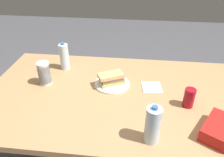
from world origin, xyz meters
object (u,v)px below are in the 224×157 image
at_px(soda_can_red, 189,98).
at_px(chip_bag, 220,129).
at_px(water_bottle_tall, 153,125).
at_px(sandwich, 112,78).
at_px(plastic_cup_stack, 44,73).
at_px(water_bottle_spare, 64,57).
at_px(paper_plate, 112,84).
at_px(dining_table, 119,103).

distance_m(soda_can_red, chip_bag, 0.25).
bearing_deg(water_bottle_tall, sandwich, -61.69).
height_order(plastic_cup_stack, water_bottle_spare, water_bottle_spare).
height_order(soda_can_red, water_bottle_spare, water_bottle_spare).
relative_size(sandwich, water_bottle_tall, 0.91).
bearing_deg(paper_plate, chip_bag, 146.79).
bearing_deg(paper_plate, water_bottle_spare, -25.55).
bearing_deg(sandwich, water_bottle_tall, 118.31).
height_order(soda_can_red, water_bottle_tall, water_bottle_tall).
distance_m(water_bottle_tall, plastic_cup_stack, 0.85).
height_order(paper_plate, plastic_cup_stack, plastic_cup_stack).
xyz_separation_m(sandwich, plastic_cup_stack, (0.47, 0.04, 0.03)).
bearing_deg(water_bottle_tall, dining_table, -63.00).
height_order(water_bottle_tall, water_bottle_spare, water_bottle_tall).
bearing_deg(water_bottle_spare, soda_can_red, 157.40).
distance_m(paper_plate, water_bottle_spare, 0.45).
height_order(paper_plate, sandwich, sandwich).
bearing_deg(dining_table, chip_bag, 151.43).
distance_m(soda_can_red, water_bottle_tall, 0.38).
xyz_separation_m(dining_table, water_bottle_spare, (0.45, -0.29, 0.18)).
bearing_deg(sandwich, paper_plate, -126.37).
bearing_deg(chip_bag, paper_plate, -91.49).
relative_size(sandwich, soda_can_red, 1.64).
height_order(paper_plate, water_bottle_spare, water_bottle_spare).
xyz_separation_m(chip_bag, plastic_cup_stack, (1.08, -0.36, 0.05)).
distance_m(soda_can_red, water_bottle_spare, 0.95).
distance_m(soda_can_red, plastic_cup_stack, 0.97).
bearing_deg(chip_bag, sandwich, -91.16).
bearing_deg(paper_plate, water_bottle_tall, 117.91).
xyz_separation_m(sandwich, chip_bag, (-0.61, 0.40, -0.02)).
bearing_deg(plastic_cup_stack, water_bottle_tall, 148.67).
bearing_deg(sandwich, chip_bag, 147.12).
height_order(chip_bag, water_bottle_spare, water_bottle_spare).
bearing_deg(chip_bag, plastic_cup_stack, -76.68).
bearing_deg(water_bottle_tall, plastic_cup_stack, -31.33).
xyz_separation_m(soda_can_red, plastic_cup_stack, (0.96, -0.14, 0.02)).
height_order(dining_table, soda_can_red, soda_can_red).
relative_size(dining_table, water_bottle_spare, 8.23).
xyz_separation_m(dining_table, sandwich, (0.06, -0.10, 0.13)).
distance_m(plastic_cup_stack, water_bottle_spare, 0.24).
relative_size(water_bottle_tall, plastic_cup_stack, 1.32).
relative_size(chip_bag, plastic_cup_stack, 1.38).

